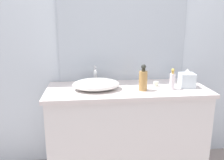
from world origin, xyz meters
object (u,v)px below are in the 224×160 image
(lotion_bottle, at_px, (143,79))
(tissue_box, at_px, (187,79))
(sink_basin, at_px, (96,84))
(candle_jar, at_px, (156,84))
(soap_dispenser, at_px, (172,80))

(lotion_bottle, bearing_deg, tissue_box, 7.43)
(sink_basin, bearing_deg, lotion_bottle, -10.03)
(candle_jar, bearing_deg, tissue_box, -13.41)
(sink_basin, bearing_deg, candle_jar, 4.82)
(soap_dispenser, bearing_deg, tissue_box, 16.73)
(lotion_bottle, xyz_separation_m, tissue_box, (0.41, 0.05, -0.02))
(candle_jar, bearing_deg, lotion_bottle, -142.15)
(lotion_bottle, distance_m, candle_jar, 0.20)
(tissue_box, bearing_deg, sink_basin, 178.84)
(sink_basin, distance_m, candle_jar, 0.54)
(sink_basin, xyz_separation_m, soap_dispenser, (0.65, -0.06, 0.03))
(lotion_bottle, distance_m, tissue_box, 0.41)
(soap_dispenser, relative_size, lotion_bottle, 0.81)
(sink_basin, xyz_separation_m, lotion_bottle, (0.39, -0.07, 0.05))
(sink_basin, bearing_deg, tissue_box, -1.16)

